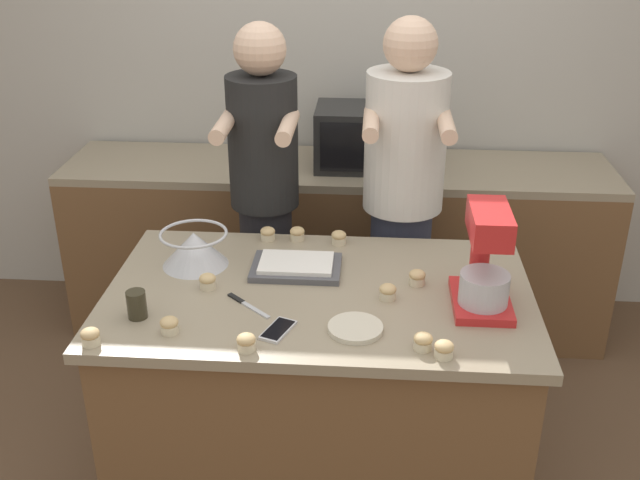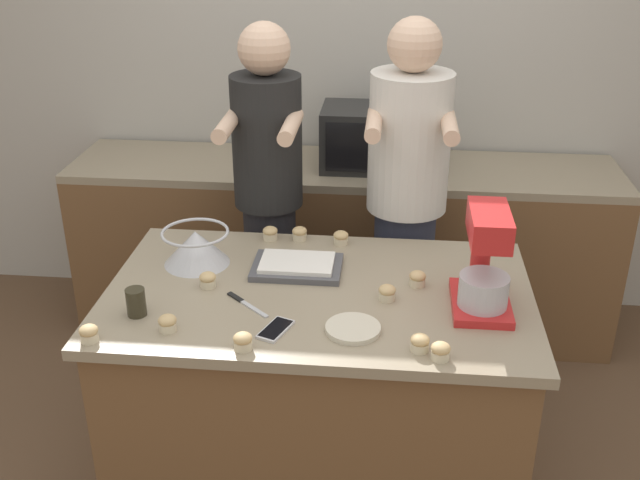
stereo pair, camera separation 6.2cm
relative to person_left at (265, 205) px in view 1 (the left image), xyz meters
The scene contains 25 objects.
ground_plane 1.19m from the person_left, 66.83° to the right, with size 16.00×16.00×0.00m, color brown.
back_wall 1.05m from the person_left, 72.18° to the left, with size 10.00×0.06×2.70m.
island_counter 0.89m from the person_left, 66.83° to the right, with size 1.54×0.93×0.89m.
back_counter 0.79m from the person_left, 62.46° to the left, with size 2.80×0.60×0.92m.
person_left is the anchor object (origin of this frame).
person_right 0.61m from the person_left, ahead, with size 0.36×0.51×1.75m.
stand_mixer 1.15m from the person_left, 40.87° to the right, with size 0.20×0.30×0.37m.
mixing_bowl 0.55m from the person_left, 111.04° to the right, with size 0.26×0.26×0.14m.
baking_tray 0.57m from the person_left, 70.04° to the right, with size 0.34×0.23×0.04m.
microwave_oven 0.72m from the person_left, 53.01° to the left, with size 0.47×0.34×0.31m.
cell_phone 0.99m from the person_left, 79.53° to the right, with size 0.12×0.16×0.01m.
drinking_glass 0.97m from the person_left, 108.56° to the right, with size 0.07×0.07×0.10m.
small_plate 1.04m from the person_left, 65.39° to the right, with size 0.18×0.18×0.02m.
knife 0.81m from the person_left, 86.80° to the right, with size 0.17×0.16×0.01m.
cupcake_0 1.09m from the person_left, 85.09° to the right, with size 0.06×0.06×0.06m.
cupcake_1 1.16m from the person_left, 110.53° to the right, with size 0.06×0.06×0.06m.
cupcake_2 0.89m from the person_left, 43.39° to the right, with size 0.06×0.06×0.06m.
cupcake_3 0.32m from the person_left, 57.52° to the right, with size 0.06×0.06×0.06m.
cupcake_4 0.28m from the person_left, 79.74° to the right, with size 0.06×0.06×0.06m.
cupcake_5 1.23m from the person_left, 58.02° to the right, with size 0.06×0.06×0.06m.
cupcake_6 0.71m from the person_left, 99.09° to the right, with size 0.06×0.06×0.06m.
cupcake_7 1.29m from the person_left, 56.60° to the right, with size 0.06×0.06×0.06m.
cupcake_8 1.02m from the person_left, 99.84° to the right, with size 0.06×0.06×0.06m.
cupcake_9 0.91m from the person_left, 53.44° to the right, with size 0.06×0.06×0.06m.
cupcake_10 0.45m from the person_left, 40.46° to the right, with size 0.06×0.06×0.06m.
Camera 1 is at (0.18, -2.36, 2.22)m, focal length 42.00 mm.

